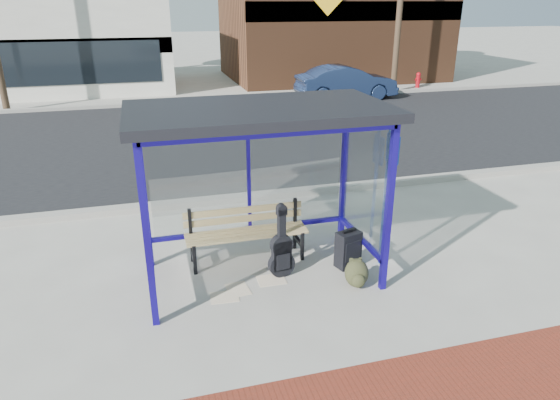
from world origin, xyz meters
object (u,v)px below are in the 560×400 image
object	(u,v)px
backpack	(357,274)
fire_hydrant	(418,79)
parked_car	(346,82)
guitar_bag	(282,252)
bench	(246,230)
suitcase	(348,249)

from	to	relation	value
backpack	fire_hydrant	xyz separation A→B (m)	(9.38, 14.68, 0.18)
parked_car	guitar_bag	bearing A→B (deg)	154.24
backpack	parked_car	bearing A→B (deg)	78.36
backpack	guitar_bag	bearing A→B (deg)	159.56
backpack	fire_hydrant	world-z (taller)	fire_hydrant
bench	parked_car	bearing A→B (deg)	61.39
parked_car	backpack	bearing A→B (deg)	158.56
guitar_bag	fire_hydrant	world-z (taller)	guitar_bag
backpack	bench	bearing A→B (deg)	147.72
guitar_bag	backpack	bearing A→B (deg)	-38.36
backpack	parked_car	world-z (taller)	parked_car
guitar_bag	fire_hydrant	distance (m)	17.49
backpack	fire_hydrant	distance (m)	17.42
suitcase	backpack	size ratio (longest dim) A/B	1.53
bench	suitcase	world-z (taller)	bench
suitcase	backpack	world-z (taller)	suitcase
suitcase	guitar_bag	bearing A→B (deg)	162.75
fire_hydrant	backpack	bearing A→B (deg)	-122.56
bench	backpack	distance (m)	1.77
fire_hydrant	bench	bearing A→B (deg)	-128.28
suitcase	bench	bearing A→B (deg)	138.00
backpack	parked_car	size ratio (longest dim) A/B	0.10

